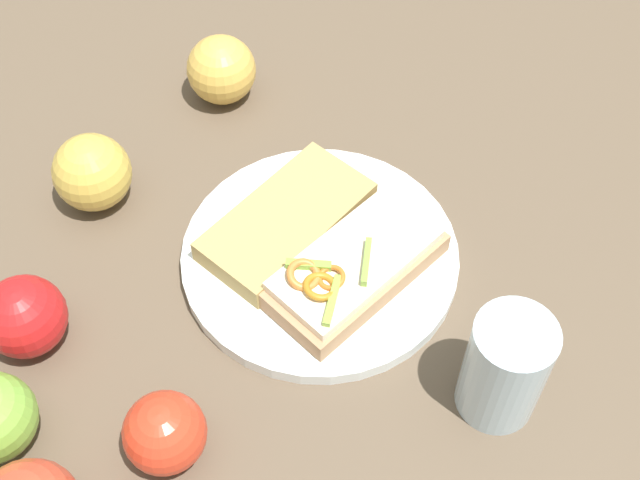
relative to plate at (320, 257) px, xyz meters
name	(u,v)px	position (x,y,z in m)	size (l,w,h in m)	color
ground_plane	(320,261)	(0.00, 0.00, -0.01)	(2.00, 2.00, 0.00)	brown
plate	(320,257)	(0.00, 0.00, 0.00)	(0.27, 0.27, 0.02)	white
sandwich	(351,270)	(-0.04, 0.00, 0.02)	(0.10, 0.18, 0.05)	tan
bread_slice_side	(289,219)	(0.04, 0.00, 0.02)	(0.17, 0.09, 0.03)	tan
apple_1	(92,172)	(0.23, 0.09, 0.03)	(0.08, 0.08, 0.08)	gold
apple_3	(165,433)	(-0.03, 0.23, 0.03)	(0.07, 0.07, 0.07)	red
apple_4	(25,317)	(0.14, 0.24, 0.03)	(0.08, 0.08, 0.08)	red
apple_5	(221,70)	(0.23, -0.10, 0.03)	(0.08, 0.08, 0.08)	gold
drinking_glass	(505,368)	(-0.21, 0.01, 0.05)	(0.07, 0.07, 0.11)	silver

